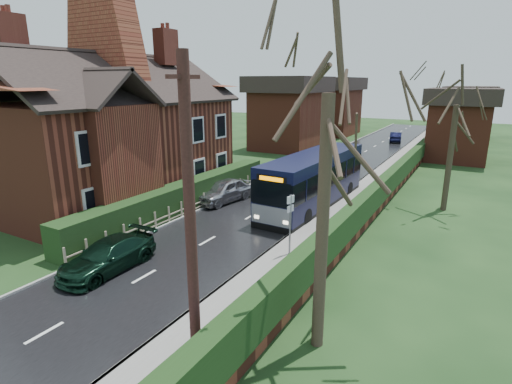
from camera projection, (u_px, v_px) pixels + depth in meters
The scene contains 18 objects.
ground at pixel (179, 257), 16.67m from camera, with size 140.00×140.00×0.00m, color #2C4F22.
road at pixel (283, 198), 25.06m from camera, with size 6.00×100.00×0.02m, color black.
pavement at pixel (349, 207), 23.03m from camera, with size 2.50×100.00×0.14m, color slate.
kerb_right at pixel (329, 204), 23.59m from camera, with size 0.12×100.00×0.14m, color gray.
kerb_left at pixel (242, 191), 26.49m from camera, with size 0.12×100.00×0.10m, color gray.
front_hedge at pixel (182, 197), 22.50m from camera, with size 1.20×16.00×1.60m, color black.
picket_fence at pixel (193, 205), 22.24m from camera, with size 0.10×16.00×0.90m, color tan, non-canonical shape.
right_wall_hedge at pixel (378, 195), 22.04m from camera, with size 0.60×50.00×1.80m.
brick_house at pixel (113, 129), 23.64m from camera, with size 9.30×14.60×10.30m.
bus at pixel (314, 181), 23.18m from camera, with size 2.70×10.24×3.09m.
car_silver at pixel (225, 191), 24.21m from camera, with size 1.64×4.09×1.39m, color #AAAAAF.
car_green at pixel (108, 256), 15.39m from camera, with size 1.69×4.15×1.20m, color black.
car_distant at pixel (396, 137), 48.21m from camera, with size 1.28×3.67×1.21m, color black.
bus_stop_sign at pixel (290, 217), 16.25m from camera, with size 0.16×0.41×2.70m.
telegraph_pole at pixel (190, 225), 9.15m from camera, with size 0.27×1.00×7.74m.
tree_right_near at pixel (330, 72), 9.23m from camera, with size 4.53×4.53×9.77m.
tree_right_far at pixel (458, 97), 21.15m from camera, with size 4.35×4.35×8.40m.
tree_house_side at pixel (168, 75), 30.84m from camera, with size 4.44×4.44×10.09m.
Camera 1 is at (10.35, -11.76, 7.10)m, focal length 28.00 mm.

